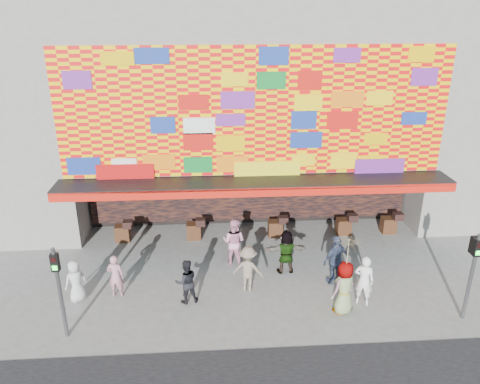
{
  "coord_description": "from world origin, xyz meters",
  "views": [
    {
      "loc": [
        -1.76,
        -13.36,
        9.34
      ],
      "look_at": [
        -0.7,
        2.0,
        3.14
      ],
      "focal_mm": 35.0,
      "sensor_mm": 36.0,
      "label": 1
    }
  ],
  "objects_px": {
    "ped_a": "(76,281)",
    "ped_d": "(248,269)",
    "signal_left": "(59,283)",
    "ped_f": "(286,252)",
    "ped_i": "(234,242)",
    "ped_b": "(116,276)",
    "parasol": "(348,253)",
    "ped_g": "(344,288)",
    "ped_h": "(364,280)",
    "ped_e": "(336,259)",
    "signal_right": "(473,268)",
    "ped_c": "(186,282)"
  },
  "relations": [
    {
      "from": "ped_b",
      "to": "ped_f",
      "type": "bearing_deg",
      "value": -162.56
    },
    {
      "from": "ped_b",
      "to": "ped_e",
      "type": "relative_size",
      "value": 0.84
    },
    {
      "from": "ped_c",
      "to": "ped_g",
      "type": "height_order",
      "value": "ped_g"
    },
    {
      "from": "ped_i",
      "to": "ped_d",
      "type": "bearing_deg",
      "value": 124.82
    },
    {
      "from": "signal_left",
      "to": "signal_right",
      "type": "xyz_separation_m",
      "value": [
        12.4,
        0.0,
        0.0
      ]
    },
    {
      "from": "signal_right",
      "to": "ped_f",
      "type": "relative_size",
      "value": 1.77
    },
    {
      "from": "ped_h",
      "to": "ped_i",
      "type": "height_order",
      "value": "ped_i"
    },
    {
      "from": "ped_b",
      "to": "ped_i",
      "type": "distance_m",
      "value": 4.55
    },
    {
      "from": "signal_left",
      "to": "ped_g",
      "type": "height_order",
      "value": "signal_left"
    },
    {
      "from": "ped_d",
      "to": "ped_g",
      "type": "bearing_deg",
      "value": 169.57
    },
    {
      "from": "ped_a",
      "to": "ped_d",
      "type": "relative_size",
      "value": 0.9
    },
    {
      "from": "ped_a",
      "to": "ped_b",
      "type": "bearing_deg",
      "value": 150.73
    },
    {
      "from": "ped_e",
      "to": "ped_b",
      "type": "bearing_deg",
      "value": -24.52
    },
    {
      "from": "signal_right",
      "to": "ped_h",
      "type": "relative_size",
      "value": 1.69
    },
    {
      "from": "ped_a",
      "to": "parasol",
      "type": "bearing_deg",
      "value": 135.17
    },
    {
      "from": "ped_d",
      "to": "ped_a",
      "type": "bearing_deg",
      "value": 18.18
    },
    {
      "from": "ped_e",
      "to": "parasol",
      "type": "relative_size",
      "value": 0.96
    },
    {
      "from": "ped_b",
      "to": "parasol",
      "type": "distance_m",
      "value": 7.74
    },
    {
      "from": "ped_a",
      "to": "ped_i",
      "type": "relative_size",
      "value": 0.8
    },
    {
      "from": "signal_left",
      "to": "ped_i",
      "type": "relative_size",
      "value": 1.61
    },
    {
      "from": "ped_g",
      "to": "ped_h",
      "type": "xyz_separation_m",
      "value": [
        0.78,
        0.41,
        -0.02
      ]
    },
    {
      "from": "signal_right",
      "to": "ped_c",
      "type": "relative_size",
      "value": 1.92
    },
    {
      "from": "ped_h",
      "to": "ped_a",
      "type": "bearing_deg",
      "value": 18.56
    },
    {
      "from": "signal_left",
      "to": "ped_a",
      "type": "height_order",
      "value": "signal_left"
    },
    {
      "from": "ped_b",
      "to": "ped_e",
      "type": "xyz_separation_m",
      "value": [
        7.66,
        0.32,
        0.14
      ]
    },
    {
      "from": "ped_a",
      "to": "ped_d",
      "type": "height_order",
      "value": "ped_d"
    },
    {
      "from": "signal_left",
      "to": "parasol",
      "type": "bearing_deg",
      "value": 3.97
    },
    {
      "from": "signal_left",
      "to": "parasol",
      "type": "distance_m",
      "value": 8.67
    },
    {
      "from": "ped_h",
      "to": "parasol",
      "type": "relative_size",
      "value": 0.92
    },
    {
      "from": "ped_a",
      "to": "ped_e",
      "type": "bearing_deg",
      "value": 146.47
    },
    {
      "from": "ped_d",
      "to": "signal_left",
      "type": "bearing_deg",
      "value": 36.11
    },
    {
      "from": "ped_d",
      "to": "ped_i",
      "type": "height_order",
      "value": "ped_i"
    },
    {
      "from": "signal_left",
      "to": "parasol",
      "type": "relative_size",
      "value": 1.55
    },
    {
      "from": "ped_e",
      "to": "parasol",
      "type": "distance_m",
      "value": 2.16
    },
    {
      "from": "signal_right",
      "to": "signal_left",
      "type": "bearing_deg",
      "value": 180.0
    },
    {
      "from": "ped_h",
      "to": "parasol",
      "type": "height_order",
      "value": "parasol"
    },
    {
      "from": "ped_e",
      "to": "ped_i",
      "type": "xyz_separation_m",
      "value": [
        -3.53,
        1.58,
        0.0
      ]
    },
    {
      "from": "ped_e",
      "to": "signal_left",
      "type": "bearing_deg",
      "value": -12.03
    },
    {
      "from": "ped_e",
      "to": "parasol",
      "type": "height_order",
      "value": "parasol"
    },
    {
      "from": "parasol",
      "to": "signal_left",
      "type": "bearing_deg",
      "value": -176.03
    },
    {
      "from": "ped_d",
      "to": "ped_e",
      "type": "distance_m",
      "value": 3.16
    },
    {
      "from": "ped_f",
      "to": "ped_i",
      "type": "height_order",
      "value": "ped_i"
    },
    {
      "from": "ped_a",
      "to": "ped_e",
      "type": "relative_size",
      "value": 0.81
    },
    {
      "from": "ped_g",
      "to": "ped_i",
      "type": "relative_size",
      "value": 0.98
    },
    {
      "from": "signal_right",
      "to": "parasol",
      "type": "relative_size",
      "value": 1.55
    },
    {
      "from": "signal_left",
      "to": "ped_i",
      "type": "distance_m",
      "value": 6.66
    },
    {
      "from": "ped_g",
      "to": "ped_h",
      "type": "height_order",
      "value": "ped_g"
    },
    {
      "from": "signal_left",
      "to": "ped_h",
      "type": "distance_m",
      "value": 9.52
    },
    {
      "from": "signal_right",
      "to": "ped_i",
      "type": "distance_m",
      "value": 8.17
    },
    {
      "from": "ped_b",
      "to": "ped_g",
      "type": "bearing_deg",
      "value": 175.95
    }
  ]
}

